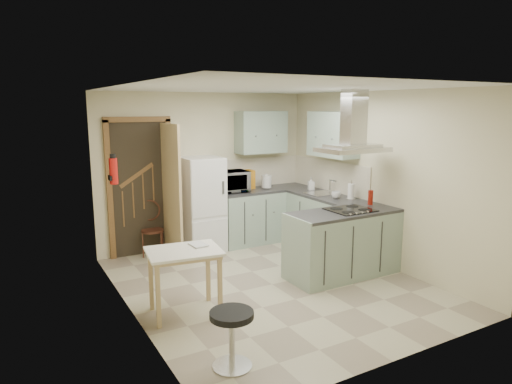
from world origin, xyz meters
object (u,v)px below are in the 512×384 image
bentwood_chair (153,231)px  microwave (228,182)px  peninsula (343,243)px  extractor_hood (353,150)px  fridge (202,204)px  stool (232,339)px  drop_leaf_table (185,282)px

bentwood_chair → microwave: 1.44m
peninsula → extractor_hood: 1.27m
fridge → bentwood_chair: (-0.78, 0.15, -0.36)m
microwave → extractor_hood: bearing=-62.7°
bentwood_chair → extractor_hood: bearing=-23.4°
extractor_hood → stool: 3.10m
fridge → stool: bearing=-108.8°
peninsula → microwave: microwave is taller
fridge → microwave: (0.48, 0.03, 0.32)m
stool → extractor_hood: bearing=27.5°
stool → microwave: bearing=64.1°
microwave → stool: bearing=-111.4°
fridge → extractor_hood: extractor_hood is taller
peninsula → microwave: (-0.75, 2.01, 0.62)m
fridge → microwave: 0.58m
fridge → microwave: fridge is taller
drop_leaf_table → bentwood_chair: 2.21m
microwave → drop_leaf_table: bearing=-122.7°
extractor_hood → bentwood_chair: (-2.10, 2.13, -1.33)m
fridge → extractor_hood: (1.32, -1.98, 0.97)m
bentwood_chair → stool: bentwood_chair is taller
extractor_hood → drop_leaf_table: bearing=-178.7°
drop_leaf_table → fridge: bearing=69.8°
bentwood_chair → microwave: bearing=16.4°
extractor_hood → stool: extractor_hood is taller
extractor_hood → microwave: size_ratio=1.45×
extractor_hood → drop_leaf_table: (-2.41, -0.05, -1.35)m
fridge → bentwood_chair: size_ratio=1.94×
drop_leaf_table → stool: 1.21m
drop_leaf_table → extractor_hood: bearing=9.1°
peninsula → microwave: bearing=110.4°
fridge → stool: (-1.11, -3.24, -0.49)m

